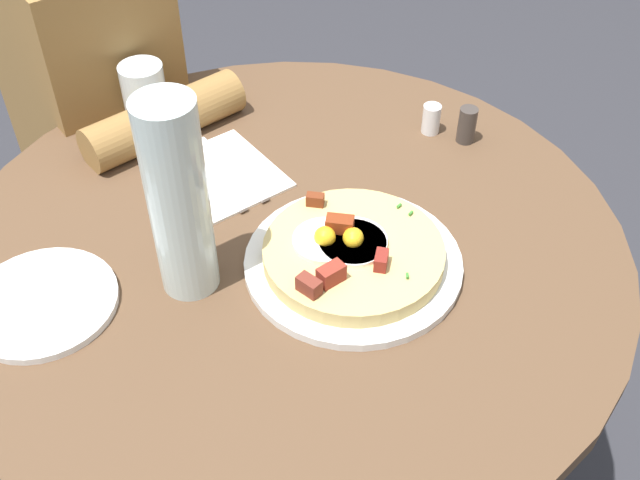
{
  "coord_description": "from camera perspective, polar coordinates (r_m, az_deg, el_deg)",
  "views": [
    {
      "loc": [
        -0.63,
        0.41,
        1.41
      ],
      "look_at": [
        -0.05,
        -0.02,
        0.73
      ],
      "focal_mm": 43.01,
      "sensor_mm": 36.0,
      "label": 1
    }
  ],
  "objects": [
    {
      "name": "dining_table",
      "position": [
        1.15,
        -2.13,
        -5.82
      ],
      "size": [
        0.91,
        0.91,
        0.71
      ],
      "color": "brown",
      "rests_on": "ground_plane"
    },
    {
      "name": "person_seated",
      "position": [
        1.55,
        -15.69,
        5.97
      ],
      "size": [
        0.51,
        0.29,
        1.14
      ],
      "color": "#2D2D33",
      "rests_on": "ground_plane"
    },
    {
      "name": "pizza_plate",
      "position": [
        0.99,
        2.48,
        -1.69
      ],
      "size": [
        0.28,
        0.28,
        0.01
      ],
      "primitive_type": "cylinder",
      "color": "white",
      "rests_on": "dining_table"
    },
    {
      "name": "breakfast_pizza",
      "position": [
        0.97,
        2.36,
        -0.86
      ],
      "size": [
        0.23,
        0.23,
        0.05
      ],
      "color": "tan",
      "rests_on": "pizza_plate"
    },
    {
      "name": "bread_plate",
      "position": [
        1.0,
        -19.96,
        -4.4
      ],
      "size": [
        0.18,
        0.18,
        0.01
      ],
      "primitive_type": "cylinder",
      "color": "white",
      "rests_on": "dining_table"
    },
    {
      "name": "napkin",
      "position": [
        1.13,
        -7.34,
        4.8
      ],
      "size": [
        0.17,
        0.14,
        0.0
      ],
      "primitive_type": "cube",
      "rotation": [
        0.0,
        0.0,
        0.01
      ],
      "color": "white",
      "rests_on": "dining_table"
    },
    {
      "name": "fork",
      "position": [
        1.14,
        -6.59,
        5.33
      ],
      "size": [
        0.18,
        0.01,
        0.0
      ],
      "primitive_type": "cube",
      "rotation": [
        0.0,
        0.0,
        0.01
      ],
      "color": "silver",
      "rests_on": "napkin"
    },
    {
      "name": "knife",
      "position": [
        1.13,
        -8.14,
        4.63
      ],
      "size": [
        0.18,
        0.01,
        0.0
      ],
      "primitive_type": "cube",
      "rotation": [
        0.0,
        0.0,
        0.01
      ],
      "color": "silver",
      "rests_on": "napkin"
    },
    {
      "name": "water_glass",
      "position": [
        1.24,
        -12.9,
        10.44
      ],
      "size": [
        0.07,
        0.07,
        0.1
      ],
      "primitive_type": "cylinder",
      "color": "silver",
      "rests_on": "dining_table"
    },
    {
      "name": "water_bottle",
      "position": [
        0.89,
        -10.5,
        2.93
      ],
      "size": [
        0.07,
        0.07,
        0.27
      ],
      "primitive_type": "cylinder",
      "color": "silver",
      "rests_on": "dining_table"
    },
    {
      "name": "salt_shaker",
      "position": [
        1.22,
        8.28,
        8.91
      ],
      "size": [
        0.03,
        0.03,
        0.05
      ],
      "primitive_type": "cylinder",
      "color": "white",
      "rests_on": "dining_table"
    },
    {
      "name": "pepper_shaker",
      "position": [
        1.2,
        10.88,
        8.4
      ],
      "size": [
        0.03,
        0.03,
        0.06
      ],
      "primitive_type": "cylinder",
      "color": "#3F3833",
      "rests_on": "dining_table"
    }
  ]
}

